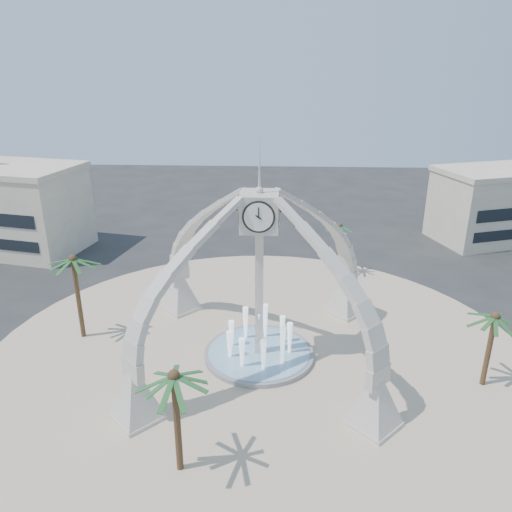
{
  "coord_description": "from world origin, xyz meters",
  "views": [
    {
      "loc": [
        1.23,
        -31.23,
        20.26
      ],
      "look_at": [
        -0.31,
        2.0,
        7.12
      ],
      "focal_mm": 35.0,
      "sensor_mm": 36.0,
      "label": 1
    }
  ],
  "objects_px": {
    "palm_north": "(340,226)",
    "palm_west": "(73,260)",
    "palm_east": "(495,317)",
    "clock_tower": "(259,275)",
    "palm_south": "(174,377)",
    "fountain": "(259,353)"
  },
  "relations": [
    {
      "from": "palm_north",
      "to": "palm_south",
      "type": "bearing_deg",
      "value": -112.73
    },
    {
      "from": "palm_north",
      "to": "palm_south",
      "type": "distance_m",
      "value": 28.43
    },
    {
      "from": "palm_west",
      "to": "palm_east",
      "type": "bearing_deg",
      "value": -9.54
    },
    {
      "from": "palm_east",
      "to": "palm_west",
      "type": "height_order",
      "value": "palm_west"
    },
    {
      "from": "palm_west",
      "to": "palm_north",
      "type": "distance_m",
      "value": 24.88
    },
    {
      "from": "clock_tower",
      "to": "palm_north",
      "type": "xyz_separation_m",
      "value": [
        7.25,
        15.26,
        -1.35
      ]
    },
    {
      "from": "clock_tower",
      "to": "palm_east",
      "type": "xyz_separation_m",
      "value": [
        15.05,
        -2.7,
        -1.4
      ]
    },
    {
      "from": "palm_north",
      "to": "fountain",
      "type": "bearing_deg",
      "value": -115.4
    },
    {
      "from": "clock_tower",
      "to": "fountain",
      "type": "bearing_deg",
      "value": 90.0
    },
    {
      "from": "fountain",
      "to": "palm_east",
      "type": "distance_m",
      "value": 16.03
    },
    {
      "from": "fountain",
      "to": "palm_north",
      "type": "height_order",
      "value": "palm_north"
    },
    {
      "from": "clock_tower",
      "to": "palm_north",
      "type": "bearing_deg",
      "value": 64.6
    },
    {
      "from": "fountain",
      "to": "palm_south",
      "type": "relative_size",
      "value": 1.21
    },
    {
      "from": "clock_tower",
      "to": "palm_west",
      "type": "xyz_separation_m",
      "value": [
        -13.86,
        2.16,
        -0.01
      ]
    },
    {
      "from": "palm_east",
      "to": "palm_north",
      "type": "distance_m",
      "value": 19.58
    },
    {
      "from": "palm_north",
      "to": "palm_west",
      "type": "bearing_deg",
      "value": -148.17
    },
    {
      "from": "clock_tower",
      "to": "palm_south",
      "type": "distance_m",
      "value": 11.59
    },
    {
      "from": "fountain",
      "to": "palm_west",
      "type": "bearing_deg",
      "value": 171.14
    },
    {
      "from": "fountain",
      "to": "palm_north",
      "type": "distance_m",
      "value": 17.58
    },
    {
      "from": "palm_south",
      "to": "palm_north",
      "type": "bearing_deg",
      "value": 67.27
    },
    {
      "from": "palm_west",
      "to": "palm_north",
      "type": "xyz_separation_m",
      "value": [
        21.1,
        13.1,
        -1.34
      ]
    },
    {
      "from": "palm_east",
      "to": "palm_south",
      "type": "distance_m",
      "value": 20.53
    }
  ]
}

